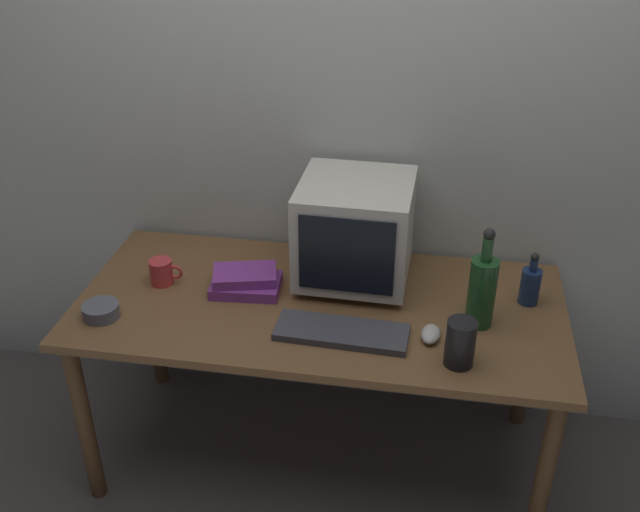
{
  "coord_description": "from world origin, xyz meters",
  "views": [
    {
      "loc": [
        0.35,
        -2.03,
        2.08
      ],
      "look_at": [
        0.0,
        0.0,
        0.89
      ],
      "focal_mm": 40.88,
      "sensor_mm": 36.0,
      "label": 1
    }
  ],
  "objects_px": {
    "cd_spindle": "(101,311)",
    "computer_mouse": "(431,334)",
    "bottle_tall": "(482,290)",
    "mug": "(162,272)",
    "bottle_short": "(530,284)",
    "keyboard": "(342,332)",
    "crt_monitor": "(355,230)",
    "metal_canister": "(460,343)",
    "book_stack": "(246,281)"
  },
  "relations": [
    {
      "from": "cd_spindle",
      "to": "computer_mouse",
      "type": "bearing_deg",
      "value": 3.15
    },
    {
      "from": "bottle_tall",
      "to": "mug",
      "type": "bearing_deg",
      "value": 176.68
    },
    {
      "from": "computer_mouse",
      "to": "bottle_short",
      "type": "height_order",
      "value": "bottle_short"
    },
    {
      "from": "keyboard",
      "to": "bottle_short",
      "type": "relative_size",
      "value": 2.2
    },
    {
      "from": "crt_monitor",
      "to": "metal_canister",
      "type": "xyz_separation_m",
      "value": [
        0.37,
        -0.43,
        -0.12
      ]
    },
    {
      "from": "keyboard",
      "to": "metal_canister",
      "type": "height_order",
      "value": "metal_canister"
    },
    {
      "from": "metal_canister",
      "to": "bottle_short",
      "type": "bearing_deg",
      "value": 58.39
    },
    {
      "from": "bottle_tall",
      "to": "cd_spindle",
      "type": "xyz_separation_m",
      "value": [
        -1.22,
        -0.17,
        -0.11
      ]
    },
    {
      "from": "computer_mouse",
      "to": "book_stack",
      "type": "relative_size",
      "value": 0.4
    },
    {
      "from": "bottle_short",
      "to": "book_stack",
      "type": "xyz_separation_m",
      "value": [
        -0.96,
        -0.09,
        -0.04
      ]
    },
    {
      "from": "computer_mouse",
      "to": "book_stack",
      "type": "height_order",
      "value": "book_stack"
    },
    {
      "from": "book_stack",
      "to": "metal_canister",
      "type": "height_order",
      "value": "metal_canister"
    },
    {
      "from": "bottle_short",
      "to": "book_stack",
      "type": "distance_m",
      "value": 0.97
    },
    {
      "from": "bottle_tall",
      "to": "bottle_short",
      "type": "height_order",
      "value": "bottle_tall"
    },
    {
      "from": "keyboard",
      "to": "cd_spindle",
      "type": "height_order",
      "value": "cd_spindle"
    },
    {
      "from": "computer_mouse",
      "to": "metal_canister",
      "type": "relative_size",
      "value": 0.67
    },
    {
      "from": "book_stack",
      "to": "mug",
      "type": "bearing_deg",
      "value": -178.74
    },
    {
      "from": "computer_mouse",
      "to": "bottle_tall",
      "type": "distance_m",
      "value": 0.22
    },
    {
      "from": "bottle_tall",
      "to": "metal_canister",
      "type": "bearing_deg",
      "value": -105.75
    },
    {
      "from": "crt_monitor",
      "to": "mug",
      "type": "bearing_deg",
      "value": -167.58
    },
    {
      "from": "bottle_tall",
      "to": "bottle_short",
      "type": "xyz_separation_m",
      "value": [
        0.17,
        0.15,
        -0.06
      ]
    },
    {
      "from": "bottle_short",
      "to": "metal_canister",
      "type": "xyz_separation_m",
      "value": [
        -0.23,
        -0.37,
        0.0
      ]
    },
    {
      "from": "keyboard",
      "to": "cd_spindle",
      "type": "distance_m",
      "value": 0.79
    },
    {
      "from": "cd_spindle",
      "to": "mug",
      "type": "bearing_deg",
      "value": 61.31
    },
    {
      "from": "book_stack",
      "to": "mug",
      "type": "distance_m",
      "value": 0.3
    },
    {
      "from": "bottle_short",
      "to": "metal_canister",
      "type": "height_order",
      "value": "bottle_short"
    },
    {
      "from": "crt_monitor",
      "to": "keyboard",
      "type": "bearing_deg",
      "value": -88.97
    },
    {
      "from": "bottle_short",
      "to": "mug",
      "type": "bearing_deg",
      "value": -175.84
    },
    {
      "from": "book_stack",
      "to": "metal_canister",
      "type": "relative_size",
      "value": 1.66
    },
    {
      "from": "crt_monitor",
      "to": "metal_canister",
      "type": "distance_m",
      "value": 0.58
    },
    {
      "from": "bottle_tall",
      "to": "metal_canister",
      "type": "distance_m",
      "value": 0.23
    },
    {
      "from": "crt_monitor",
      "to": "bottle_tall",
      "type": "height_order",
      "value": "crt_monitor"
    },
    {
      "from": "computer_mouse",
      "to": "metal_canister",
      "type": "height_order",
      "value": "metal_canister"
    },
    {
      "from": "computer_mouse",
      "to": "keyboard",
      "type": "bearing_deg",
      "value": -169.42
    },
    {
      "from": "keyboard",
      "to": "computer_mouse",
      "type": "xyz_separation_m",
      "value": [
        0.28,
        0.03,
        0.01
      ]
    },
    {
      "from": "bottle_tall",
      "to": "metal_canister",
      "type": "xyz_separation_m",
      "value": [
        -0.06,
        -0.22,
        -0.06
      ]
    },
    {
      "from": "crt_monitor",
      "to": "computer_mouse",
      "type": "distance_m",
      "value": 0.46
    },
    {
      "from": "bottle_tall",
      "to": "crt_monitor",
      "type": "bearing_deg",
      "value": 154.22
    },
    {
      "from": "bottle_short",
      "to": "cd_spindle",
      "type": "xyz_separation_m",
      "value": [
        -1.39,
        -0.32,
        -0.05
      ]
    },
    {
      "from": "bottle_tall",
      "to": "keyboard",
      "type": "bearing_deg",
      "value": -161.99
    },
    {
      "from": "keyboard",
      "to": "book_stack",
      "type": "height_order",
      "value": "book_stack"
    },
    {
      "from": "keyboard",
      "to": "bottle_tall",
      "type": "height_order",
      "value": "bottle_tall"
    },
    {
      "from": "bottle_tall",
      "to": "book_stack",
      "type": "distance_m",
      "value": 0.8
    },
    {
      "from": "computer_mouse",
      "to": "bottle_short",
      "type": "bearing_deg",
      "value": 44.37
    },
    {
      "from": "bottle_tall",
      "to": "book_stack",
      "type": "relative_size",
      "value": 1.4
    },
    {
      "from": "computer_mouse",
      "to": "mug",
      "type": "xyz_separation_m",
      "value": [
        -0.94,
        0.17,
        0.03
      ]
    },
    {
      "from": "cd_spindle",
      "to": "bottle_short",
      "type": "bearing_deg",
      "value": 13.11
    },
    {
      "from": "mug",
      "to": "metal_canister",
      "type": "height_order",
      "value": "metal_canister"
    },
    {
      "from": "crt_monitor",
      "to": "mug",
      "type": "xyz_separation_m",
      "value": [
        -0.66,
        -0.15,
        -0.15
      ]
    },
    {
      "from": "book_stack",
      "to": "bottle_short",
      "type": "bearing_deg",
      "value": 5.06
    }
  ]
}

